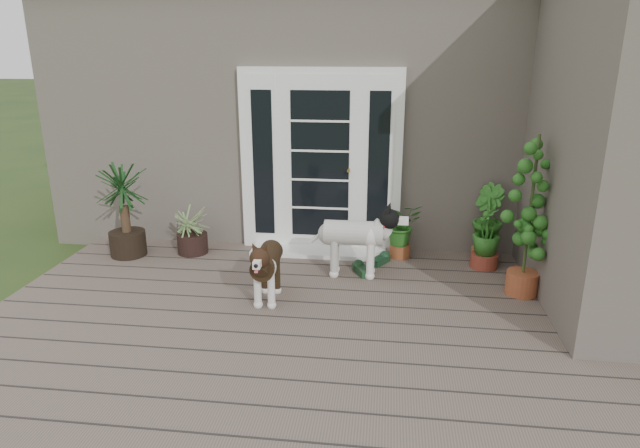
# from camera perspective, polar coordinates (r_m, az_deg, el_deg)

# --- Properties ---
(deck) EXTENTS (6.20, 4.60, 0.12)m
(deck) POSITION_cam_1_polar(r_m,az_deg,el_deg) (4.84, -0.82, -12.19)
(deck) COLOR #6B5B4C
(deck) RESTS_ON ground
(house_main) EXTENTS (7.40, 4.00, 3.10)m
(house_main) POSITION_cam_1_polar(r_m,az_deg,el_deg) (8.47, 3.16, 11.46)
(house_main) COLOR #665E54
(house_main) RESTS_ON ground
(door_unit) EXTENTS (1.90, 0.14, 2.15)m
(door_unit) POSITION_cam_1_polar(r_m,az_deg,el_deg) (6.53, 0.05, 6.44)
(door_unit) COLOR white
(door_unit) RESTS_ON deck
(door_step) EXTENTS (1.60, 0.40, 0.05)m
(door_step) POSITION_cam_1_polar(r_m,az_deg,el_deg) (6.63, -0.16, -2.84)
(door_step) COLOR white
(door_step) RESTS_ON deck
(brindle_dog) EXTENTS (0.34, 0.74, 0.61)m
(brindle_dog) POSITION_cam_1_polar(r_m,az_deg,el_deg) (5.35, -5.47, -4.86)
(brindle_dog) COLOR #322212
(brindle_dog) RESTS_ON deck
(white_dog) EXTENTS (0.84, 0.36, 0.70)m
(white_dog) POSITION_cam_1_polar(r_m,az_deg,el_deg) (5.91, 3.46, -2.13)
(white_dog) COLOR white
(white_dog) RESTS_ON deck
(spider_plant) EXTENTS (0.79, 0.79, 0.64)m
(spider_plant) POSITION_cam_1_polar(r_m,az_deg,el_deg) (6.73, -13.13, -0.34)
(spider_plant) COLOR #849C60
(spider_plant) RESTS_ON deck
(yucca) EXTENTS (0.80, 0.80, 1.15)m
(yucca) POSITION_cam_1_polar(r_m,az_deg,el_deg) (6.80, -19.56, 1.51)
(yucca) COLOR #113312
(yucca) RESTS_ON deck
(herb_a) EXTENTS (0.60, 0.60, 0.58)m
(herb_a) POSITION_cam_1_polar(r_m,az_deg,el_deg) (6.49, 8.32, -1.01)
(herb_a) COLOR #2B5E1B
(herb_a) RESTS_ON deck
(herb_b) EXTENTS (0.54, 0.54, 0.67)m
(herb_b) POSITION_cam_1_polar(r_m,az_deg,el_deg) (6.58, 16.66, -0.90)
(herb_b) COLOR #1A5618
(herb_b) RESTS_ON deck
(herb_c) EXTENTS (0.42, 0.42, 0.56)m
(herb_c) POSITION_cam_1_polar(r_m,az_deg,el_deg) (6.40, 16.72, -1.97)
(herb_c) COLOR #285618
(herb_c) RESTS_ON deck
(sapling) EXTENTS (0.63, 0.63, 1.66)m
(sapling) POSITION_cam_1_polar(r_m,az_deg,el_deg) (5.66, 20.85, 0.92)
(sapling) COLOR #1A5C1C
(sapling) RESTS_ON deck
(clog_left) EXTENTS (0.28, 0.37, 0.10)m
(clog_left) POSITION_cam_1_polar(r_m,az_deg,el_deg) (6.06, 4.34, -4.68)
(clog_left) COLOR #16371C
(clog_left) RESTS_ON deck
(clog_right) EXTENTS (0.30, 0.36, 0.10)m
(clog_right) POSITION_cam_1_polar(r_m,az_deg,el_deg) (6.35, 6.22, -3.65)
(clog_right) COLOR #14331D
(clog_right) RESTS_ON deck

